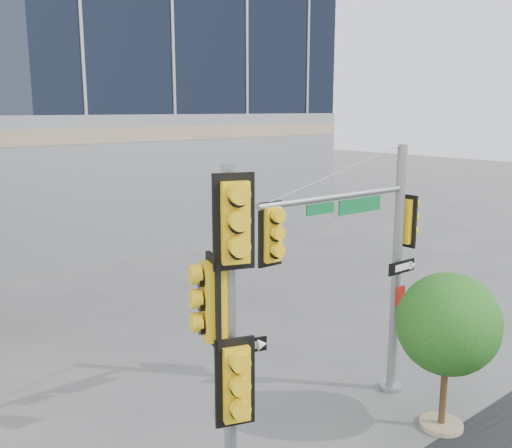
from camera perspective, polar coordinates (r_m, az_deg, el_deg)
ground at (r=12.11m, az=4.50°, el=-19.56°), size 120.00×120.00×0.00m
main_signal_pole at (r=11.87m, az=11.07°, el=-2.50°), size 4.27×0.52×5.51m
secondary_signal_pole at (r=8.40m, az=-2.81°, el=-9.65°), size 0.93×0.89×5.46m
street_tree at (r=11.78m, az=18.67°, el=-9.77°), size 2.03×1.99×3.17m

